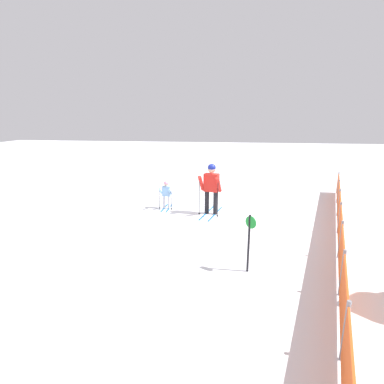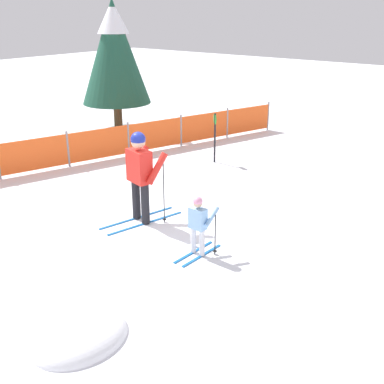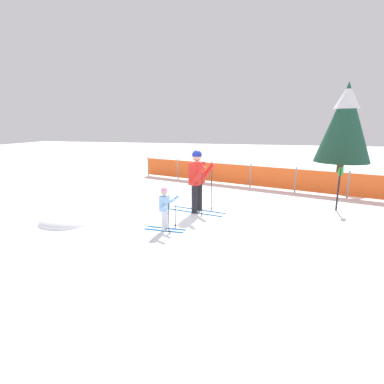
% 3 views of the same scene
% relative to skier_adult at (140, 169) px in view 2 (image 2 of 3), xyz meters
% --- Properties ---
extents(ground_plane, '(60.00, 60.00, 0.00)m').
position_rel_skier_adult_xyz_m(ground_plane, '(-0.18, -0.17, -1.08)').
color(ground_plane, white).
extents(skier_adult, '(1.75, 0.85, 1.81)m').
position_rel_skier_adult_xyz_m(skier_adult, '(0.00, 0.00, 0.00)').
color(skier_adult, '#1966B2').
rests_on(skier_adult, ground_plane).
extents(skier_child, '(1.01, 0.52, 1.07)m').
position_rel_skier_adult_xyz_m(skier_child, '(-0.40, -1.71, -0.46)').
color(skier_child, '#1966B2').
rests_on(skier_child, ground_plane).
extents(safety_fence, '(11.91, 3.71, 0.96)m').
position_rel_skier_adult_xyz_m(safety_fence, '(2.15, 3.65, -0.60)').
color(safety_fence, gray).
rests_on(safety_fence, ground_plane).
extents(conifer_far, '(2.29, 2.29, 4.25)m').
position_rel_skier_adult_xyz_m(conifer_far, '(5.04, 5.97, 1.55)').
color(conifer_far, '#4C3823').
rests_on(conifer_far, ground_plane).
extents(trail_marker, '(0.20, 0.22, 1.34)m').
position_rel_skier_adult_xyz_m(trail_marker, '(4.00, 1.13, -0.24)').
color(trail_marker, black).
rests_on(trail_marker, ground_plane).
extents(snow_mound, '(1.34, 1.14, 0.53)m').
position_rel_skier_adult_xyz_m(snow_mound, '(-3.11, -1.87, -1.08)').
color(snow_mound, white).
rests_on(snow_mound, ground_plane).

